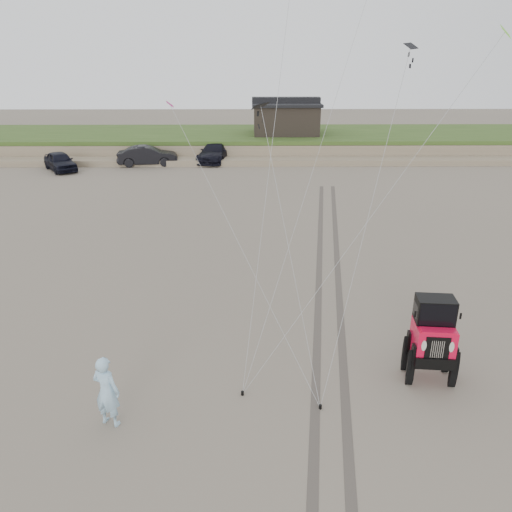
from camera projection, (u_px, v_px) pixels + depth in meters
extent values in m
plane|color=#6B6054|center=(299.00, 379.00, 14.20)|extent=(160.00, 160.00, 0.00)
cube|color=#7A6B54|center=(264.00, 143.00, 49.23)|extent=(160.00, 12.00, 1.40)
cube|color=#2D4719|center=(264.00, 134.00, 48.92)|extent=(160.00, 12.00, 0.35)
cube|color=#7A6B54|center=(266.00, 160.00, 43.36)|extent=(160.00, 3.50, 0.50)
cube|color=black|center=(286.00, 120.00, 47.46)|extent=(6.00, 5.00, 2.60)
cube|color=black|center=(286.00, 104.00, 46.93)|extent=(6.40, 5.40, 0.25)
cube|color=black|center=(286.00, 100.00, 46.79)|extent=(6.40, 1.20, 0.50)
imported|color=black|center=(60.00, 161.00, 40.17)|extent=(3.95, 4.60, 1.49)
imported|color=black|center=(148.00, 156.00, 42.05)|extent=(5.12, 2.29, 1.63)
imported|color=black|center=(215.00, 152.00, 43.60)|extent=(3.29, 5.89, 1.61)
imported|color=#97D2E9|center=(107.00, 391.00, 12.15)|extent=(0.82, 0.68, 1.93)
cube|color=black|center=(411.00, 46.00, 15.46)|extent=(0.56, 0.55, 0.22)
cube|color=black|center=(261.00, 106.00, 15.73)|extent=(0.63, 0.61, 0.25)
cube|color=#C41872|center=(170.00, 104.00, 19.38)|extent=(0.36, 0.55, 0.24)
cube|color=#75E829|center=(505.00, 31.00, 15.60)|extent=(0.54, 0.67, 0.45)
cylinder|color=black|center=(242.00, 393.00, 13.52)|extent=(0.08, 0.08, 0.12)
cylinder|color=black|center=(320.00, 407.00, 13.00)|extent=(0.08, 0.08, 0.12)
cube|color=#4C443D|center=(319.00, 269.00, 21.64)|extent=(4.42, 29.74, 0.01)
cube|color=#4C443D|center=(338.00, 268.00, 21.65)|extent=(4.42, 29.74, 0.01)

